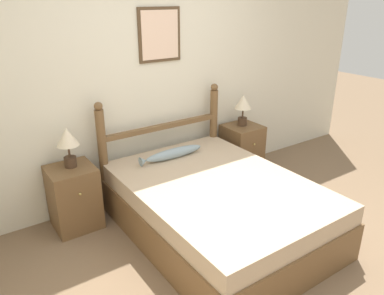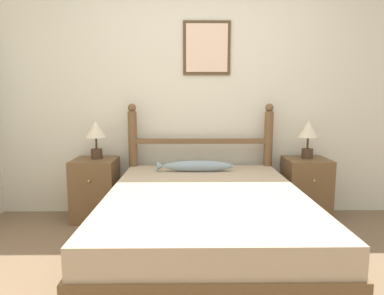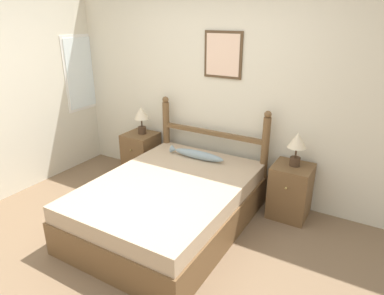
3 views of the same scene
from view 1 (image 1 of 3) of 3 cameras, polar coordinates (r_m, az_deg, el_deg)
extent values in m
plane|color=#7A6047|center=(3.31, 10.25, -17.44)|extent=(16.00, 16.00, 0.00)
cube|color=beige|center=(4.04, -6.05, 10.36)|extent=(6.40, 0.06, 2.55)
cube|color=#4C3823|center=(3.97, -4.96, 16.74)|extent=(0.48, 0.02, 0.54)
cube|color=beige|center=(3.96, -4.87, 16.73)|extent=(0.42, 0.01, 0.48)
cube|color=brown|center=(3.58, 3.81, -10.25)|extent=(1.48, 2.03, 0.35)
cube|color=tan|center=(3.45, 3.92, -6.56)|extent=(1.44, 1.99, 0.17)
cylinder|color=brown|center=(3.86, -13.31, -2.15)|extent=(0.09, 0.09, 1.09)
sphere|color=brown|center=(3.66, -14.10, 6.12)|extent=(0.08, 0.08, 0.08)
cylinder|color=brown|center=(4.49, 3.26, 1.95)|extent=(0.09, 0.09, 1.09)
sphere|color=brown|center=(4.33, 3.42, 9.16)|extent=(0.08, 0.08, 0.08)
cube|color=brown|center=(4.05, -4.49, 3.19)|extent=(1.39, 0.06, 0.05)
cube|color=brown|center=(3.77, -17.54, -7.25)|extent=(0.42, 0.41, 0.62)
sphere|color=tan|center=(3.52, -16.68, -6.82)|extent=(0.02, 0.02, 0.02)
cube|color=brown|center=(4.72, 7.57, -0.24)|extent=(0.42, 0.41, 0.62)
sphere|color=tan|center=(4.52, 9.48, 0.48)|extent=(0.02, 0.02, 0.02)
cylinder|color=#422D1E|center=(3.64, -18.04, -2.08)|extent=(0.11, 0.11, 0.10)
cylinder|color=#422D1E|center=(3.60, -18.24, -0.53)|extent=(0.02, 0.02, 0.12)
cone|color=beige|center=(3.55, -18.51, 1.57)|extent=(0.20, 0.20, 0.17)
cylinder|color=#422D1E|center=(4.61, 7.67, 3.96)|extent=(0.11, 0.11, 0.10)
cylinder|color=#422D1E|center=(4.58, 7.74, 5.23)|extent=(0.02, 0.02, 0.12)
cone|color=beige|center=(4.54, 7.83, 6.93)|extent=(0.20, 0.20, 0.17)
ellipsoid|color=#8499A3|center=(3.88, -2.70, -0.86)|extent=(0.66, 0.11, 0.10)
cone|color=#8499A3|center=(3.72, -7.40, -2.08)|extent=(0.07, 0.09, 0.09)
camera|label=2|loc=(1.99, 53.16, -14.11)|focal=32.00mm
camera|label=3|loc=(3.75, 62.12, 12.04)|focal=32.00mm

